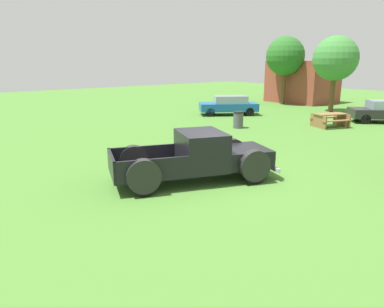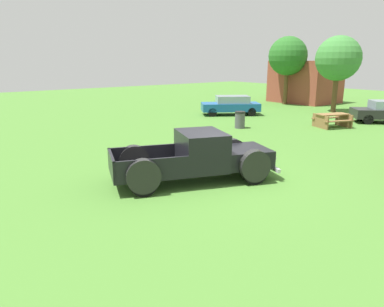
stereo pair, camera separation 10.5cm
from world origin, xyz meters
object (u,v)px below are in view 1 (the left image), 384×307
object	(u,v)px
pickup_truck_foreground	(203,157)
oak_tree_east	(336,59)
sedan_distant_b	(229,105)
oak_tree_west	(285,56)
picnic_table	(330,118)
trash_can	(238,120)

from	to	relation	value
pickup_truck_foreground	oak_tree_east	xyz separation A→B (m)	(-5.97, 17.63, 3.09)
sedan_distant_b	oak_tree_west	xyz separation A→B (m)	(-1.62, 8.17, 3.36)
picnic_table	oak_tree_west	world-z (taller)	oak_tree_west
sedan_distant_b	oak_tree_west	bearing A→B (deg)	101.24
pickup_truck_foreground	oak_tree_west	bearing A→B (deg)	120.97
sedan_distant_b	trash_can	distance (m)	5.08
pickup_truck_foreground	sedan_distant_b	bearing A→B (deg)	132.26
pickup_truck_foreground	sedan_distant_b	distance (m)	14.36
picnic_table	oak_tree_east	distance (m)	7.49
picnic_table	oak_tree_east	world-z (taller)	oak_tree_east
trash_can	oak_tree_east	bearing A→B (deg)	91.65
sedan_distant_b	oak_tree_west	size ratio (longest dim) A/B	0.74
picnic_table	pickup_truck_foreground	bearing A→B (deg)	-77.65
oak_tree_east	oak_tree_west	xyz separation A→B (m)	(-5.31, 1.17, 0.22)
picnic_table	oak_tree_east	xyz separation A→B (m)	(-3.38, 5.79, 3.35)
sedan_distant_b	picnic_table	bearing A→B (deg)	9.74
pickup_truck_foreground	trash_can	size ratio (longest dim) A/B	5.75
trash_can	oak_tree_west	distance (m)	13.14
trash_can	oak_tree_east	distance (m)	10.70
pickup_truck_foreground	oak_tree_west	distance (m)	22.17
pickup_truck_foreground	oak_tree_east	world-z (taller)	oak_tree_east
trash_can	oak_tree_east	size ratio (longest dim) A/B	0.17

